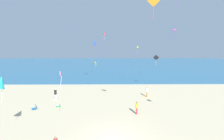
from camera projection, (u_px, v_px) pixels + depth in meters
The scene contains 16 objects.
ground_plane at pixel (112, 99), 22.23m from camera, with size 120.00×120.00×0.00m, color beige.
ocean_water at pixel (111, 65), 59.88m from camera, with size 120.00×60.00×0.05m, color teal.
beach_chair_far_left at pixel (35, 107), 18.50m from camera, with size 0.75×0.75×0.56m.
cooler_box at pixel (58, 106), 19.26m from camera, with size 0.59×0.57×0.26m.
person_1 at pixel (55, 93), 21.54m from camera, with size 0.44×0.44×1.64m.
person_2 at pixel (147, 91), 22.87m from camera, with size 0.31×0.31×1.49m.
person_3 at pixel (137, 107), 17.16m from camera, with size 0.39×0.39×1.44m.
kite_teal at pixel (0, 82), 11.66m from camera, with size 1.10×1.26×2.12m.
kite_black at pixel (156, 58), 26.36m from camera, with size 0.96×0.20×1.78m.
kite_red at pixel (104, 34), 33.29m from camera, with size 0.55×0.54×1.54m.
kite_pink at pixel (60, 75), 13.25m from camera, with size 0.21×0.54×1.53m.
kite_blue at pixel (95, 43), 31.79m from camera, with size 0.54×0.99×1.94m.
kite_lime at pixel (138, 47), 33.21m from camera, with size 0.63×0.79×1.78m.
kite_magenta at pixel (174, 30), 28.88m from camera, with size 1.01×0.97×1.58m.
kite_orange at pixel (154, 1), 12.69m from camera, with size 0.96×0.35×1.93m.
kite_yellow at pixel (95, 64), 25.44m from camera, with size 0.31×0.62×1.29m.
Camera 1 is at (-0.18, -11.32, 7.50)m, focal length 25.28 mm.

